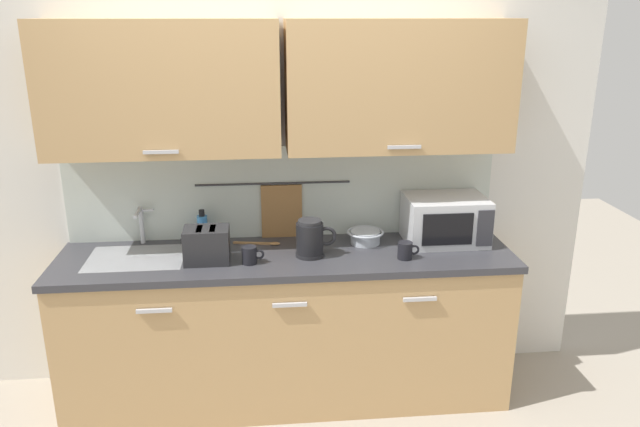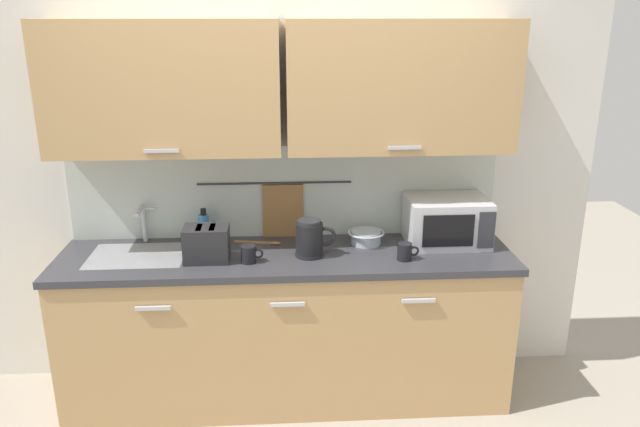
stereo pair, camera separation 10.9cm
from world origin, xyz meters
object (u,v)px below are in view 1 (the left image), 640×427
object	(u,v)px
toaster	(207,245)
wooden_spoon	(263,243)
mixing_bowl	(365,236)
mug_by_kettle	(406,250)
mug_near_sink	(250,255)
electric_kettle	(311,238)
microwave	(445,219)
dish_soap_bottle	(203,228)

from	to	relation	value
toaster	wooden_spoon	bearing A→B (deg)	38.20
mixing_bowl	mug_by_kettle	world-z (taller)	mug_by_kettle
mug_near_sink	mug_by_kettle	bearing A→B (deg)	-1.03
electric_kettle	mug_by_kettle	xyz separation A→B (m)	(0.51, -0.09, -0.05)
microwave	wooden_spoon	distance (m)	1.07
mixing_bowl	mug_by_kettle	size ratio (longest dim) A/B	1.78
dish_soap_bottle	mug_by_kettle	world-z (taller)	dish_soap_bottle
microwave	electric_kettle	distance (m)	0.81
electric_kettle	mug_by_kettle	bearing A→B (deg)	-10.27
mug_near_sink	toaster	size ratio (longest dim) A/B	0.47
electric_kettle	wooden_spoon	world-z (taller)	electric_kettle
mug_near_sink	wooden_spoon	bearing A→B (deg)	76.25
dish_soap_bottle	mug_near_sink	xyz separation A→B (m)	(0.28, -0.35, -0.04)
dish_soap_bottle	mixing_bowl	xyz separation A→B (m)	(0.94, -0.11, -0.04)
electric_kettle	wooden_spoon	xyz separation A→B (m)	(-0.26, 0.20, -0.10)
microwave	dish_soap_bottle	xyz separation A→B (m)	(-1.40, 0.13, -0.05)
mug_by_kettle	wooden_spoon	xyz separation A→B (m)	(-0.77, 0.29, -0.04)
electric_kettle	toaster	size ratio (longest dim) A/B	0.89
microwave	electric_kettle	size ratio (longest dim) A/B	2.03
electric_kettle	mixing_bowl	size ratio (longest dim) A/B	1.06
electric_kettle	mug_near_sink	distance (m)	0.34
mug_near_sink	mug_by_kettle	distance (m)	0.84
dish_soap_bottle	mug_by_kettle	distance (m)	1.18
electric_kettle	mug_by_kettle	distance (m)	0.52
toaster	mug_near_sink	bearing A→B (deg)	-11.48
microwave	toaster	world-z (taller)	microwave
microwave	mug_by_kettle	distance (m)	0.38
mug_by_kettle	wooden_spoon	distance (m)	0.83
dish_soap_bottle	toaster	size ratio (longest dim) A/B	0.77
mixing_bowl	wooden_spoon	size ratio (longest dim) A/B	0.78
mixing_bowl	mug_by_kettle	distance (m)	0.31
mixing_bowl	microwave	bearing A→B (deg)	-1.49
microwave	mug_by_kettle	bearing A→B (deg)	-139.80
electric_kettle	mixing_bowl	distance (m)	0.37
mug_near_sink	mixing_bowl	xyz separation A→B (m)	(0.66, 0.24, -0.00)
mixing_bowl	wooden_spoon	bearing A→B (deg)	176.10
microwave	electric_kettle	bearing A→B (deg)	-169.38
electric_kettle	mixing_bowl	xyz separation A→B (m)	(0.33, 0.16, -0.06)
toaster	electric_kettle	bearing A→B (deg)	3.17
microwave	dish_soap_bottle	world-z (taller)	microwave
mug_near_sink	dish_soap_bottle	bearing A→B (deg)	128.07
microwave	mixing_bowl	world-z (taller)	microwave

